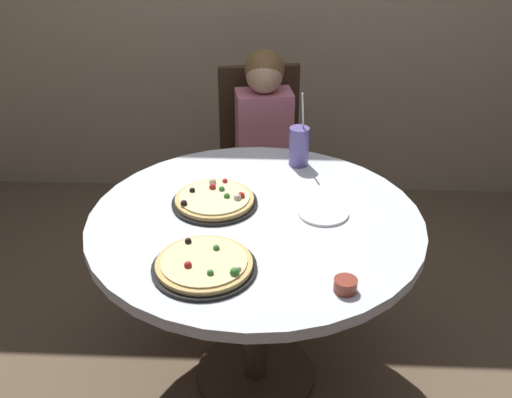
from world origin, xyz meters
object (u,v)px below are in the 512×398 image
object	(u,v)px
chair_wooden	(261,152)
sauce_bowl	(345,285)
pizza_veggie	(215,200)
plate_small	(323,213)
diner_child	(266,177)
soda_cup	(299,146)
dining_table	(255,243)
pizza_cheese	(204,265)

from	to	relation	value
chair_wooden	sauce_bowl	world-z (taller)	chair_wooden
pizza_veggie	plate_small	size ratio (longest dim) A/B	1.73
diner_child	soda_cup	distance (m)	0.54
diner_child	sauce_bowl	xyz separation A→B (m)	(0.27, -1.21, 0.29)
pizza_veggie	dining_table	bearing A→B (deg)	-31.48
dining_table	pizza_cheese	bearing A→B (deg)	-114.91
chair_wooden	sauce_bowl	distance (m)	1.44
plate_small	dining_table	bearing A→B (deg)	-169.99
dining_table	pizza_veggie	size ratio (longest dim) A/B	3.78
soda_cup	plate_small	bearing A→B (deg)	-78.04
soda_cup	dining_table	bearing A→B (deg)	-109.88
dining_table	chair_wooden	bearing A→B (deg)	90.91
dining_table	diner_child	bearing A→B (deg)	89.08
chair_wooden	pizza_veggie	xyz separation A→B (m)	(-0.14, -0.90, 0.24)
pizza_veggie	pizza_cheese	bearing A→B (deg)	-88.70
chair_wooden	sauce_bowl	size ratio (longest dim) A/B	13.57
pizza_cheese	plate_small	world-z (taller)	pizza_cheese
dining_table	plate_small	size ratio (longest dim) A/B	6.54
pizza_cheese	soda_cup	xyz separation A→B (m)	(0.30, 0.74, 0.06)
dining_table	pizza_veggie	distance (m)	0.21
chair_wooden	pizza_veggie	distance (m)	0.94
chair_wooden	plate_small	world-z (taller)	chair_wooden
pizza_veggie	sauce_bowl	size ratio (longest dim) A/B	4.44
pizza_veggie	plate_small	xyz separation A→B (m)	(0.39, -0.05, -0.01)
soda_cup	plate_small	world-z (taller)	soda_cup
dining_table	plate_small	xyz separation A→B (m)	(0.24, 0.04, 0.11)
soda_cup	pizza_veggie	bearing A→B (deg)	-132.27
chair_wooden	soda_cup	distance (m)	0.66
diner_child	plate_small	bearing A→B (deg)	-73.81
sauce_bowl	pizza_cheese	bearing A→B (deg)	168.63
pizza_veggie	pizza_cheese	distance (m)	0.40
soda_cup	plate_small	xyz separation A→B (m)	(0.08, -0.39, -0.08)
sauce_bowl	plate_small	size ratio (longest dim) A/B	0.39
chair_wooden	sauce_bowl	xyz separation A→B (m)	(0.30, -1.39, 0.24)
chair_wooden	pizza_cheese	distance (m)	1.33
chair_wooden	diner_child	world-z (taller)	diner_child
soda_cup	diner_child	bearing A→B (deg)	110.27
chair_wooden	soda_cup	world-z (taller)	soda_cup
pizza_veggie	sauce_bowl	xyz separation A→B (m)	(0.43, -0.48, 0.00)
pizza_veggie	plate_small	distance (m)	0.39
diner_child	plate_small	xyz separation A→B (m)	(0.22, -0.77, 0.27)
dining_table	diner_child	xyz separation A→B (m)	(0.01, 0.82, -0.16)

